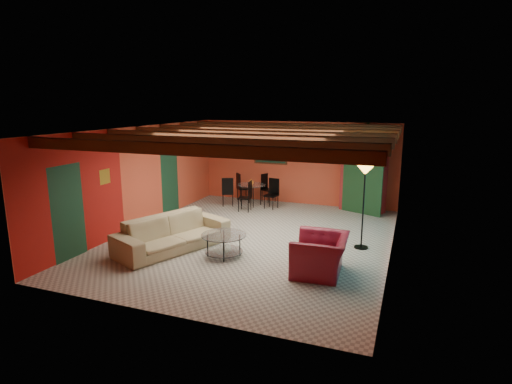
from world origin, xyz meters
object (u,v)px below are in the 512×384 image
at_px(coffee_table, 224,245).
at_px(dining_table, 251,191).
at_px(sofa, 173,233).
at_px(floor_lamp, 363,207).
at_px(vase, 251,174).
at_px(armoire, 364,176).
at_px(armchair, 320,255).
at_px(potted_plant, 366,130).

distance_m(coffee_table, dining_table, 4.63).
bearing_deg(sofa, dining_table, 20.96).
relative_size(floor_lamp, vase, 10.78).
bearing_deg(sofa, armoire, -12.92).
bearing_deg(dining_table, vase, -90.00).
height_order(armoire, floor_lamp, armoire).
xyz_separation_m(armchair, floor_lamp, (0.59, 1.78, 0.60)).
bearing_deg(floor_lamp, sofa, -158.29).
bearing_deg(vase, potted_plant, 8.63).
bearing_deg(coffee_table, floor_lamp, 30.11).
height_order(dining_table, potted_plant, potted_plant).
height_order(sofa, armchair, sofa).
xyz_separation_m(floor_lamp, vase, (-3.88, 2.89, 0.07)).
height_order(armchair, floor_lamp, floor_lamp).
bearing_deg(armchair, floor_lamp, 157.94).
bearing_deg(armchair, vase, -148.52).
height_order(floor_lamp, vase, floor_lamp).
distance_m(armchair, potted_plant, 5.61).
relative_size(sofa, dining_table, 1.44).
bearing_deg(armoire, vase, -148.10).
relative_size(dining_table, floor_lamp, 0.94).
height_order(sofa, potted_plant, potted_plant).
bearing_deg(armoire, potted_plant, 0.00).
distance_m(floor_lamp, potted_plant, 3.75).
distance_m(sofa, armchair, 3.46).
bearing_deg(sofa, floor_lamp, -45.15).
distance_m(sofa, armoire, 6.26).
relative_size(armchair, armoire, 0.53).
height_order(coffee_table, potted_plant, potted_plant).
xyz_separation_m(armchair, armoire, (0.20, 5.20, 0.73)).
height_order(coffee_table, floor_lamp, floor_lamp).
relative_size(floor_lamp, potted_plant, 3.72).
distance_m(armoire, floor_lamp, 3.44).
xyz_separation_m(sofa, armchair, (3.46, -0.17, -0.00)).
bearing_deg(potted_plant, dining_table, -171.37).
bearing_deg(floor_lamp, potted_plant, 96.45).
bearing_deg(sofa, coffee_table, -66.58).
relative_size(armchair, coffee_table, 1.19).
xyz_separation_m(sofa, coffee_table, (1.28, 0.01, -0.14)).
distance_m(sofa, potted_plant, 6.57).
bearing_deg(potted_plant, armchair, -92.26).
height_order(armchair, potted_plant, potted_plant).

